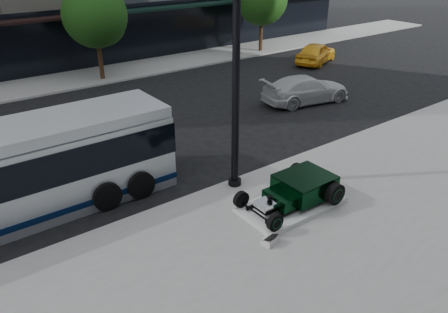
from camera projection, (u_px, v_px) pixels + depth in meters
ground at (208, 159)px, 17.43m from camera, size 120.00×120.00×0.00m
sidewalk_far at (82, 78)px, 27.47m from camera, size 70.00×4.00×0.12m
street_trees at (97, 17)px, 25.77m from camera, size 29.80×3.80×5.70m
display_plinth at (291, 205)px, 14.07m from camera, size 3.40×1.80×0.15m
hot_rod at (300, 188)px, 14.03m from camera, size 3.22×2.00×0.81m
info_plaque at (270, 240)px, 12.31m from camera, size 0.45×0.37×0.31m
lamppost at (236, 78)px, 13.69m from camera, size 0.46×0.46×8.30m
white_sedan at (306, 89)px, 23.32m from camera, size 5.19×2.87×1.42m
yellow_taxi at (316, 53)px, 30.82m from camera, size 4.64×3.26×1.47m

